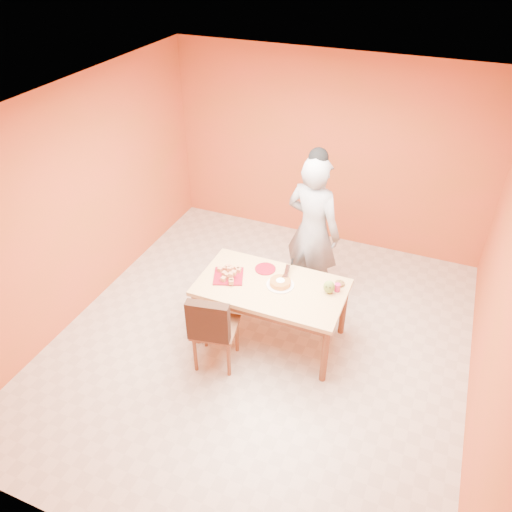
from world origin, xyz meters
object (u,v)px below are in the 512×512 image
at_px(dining_table, 271,292).
at_px(sponge_cake, 280,283).
at_px(person, 313,231).
at_px(pastry_platter, 228,276).
at_px(magenta_glass, 337,288).
at_px(egg_ornament, 329,287).
at_px(dining_chair, 214,327).
at_px(red_dinner_plate, 265,269).
at_px(checker_tin, 340,284).

distance_m(dining_table, sponge_cake, 0.16).
bearing_deg(dining_table, person, 78.99).
relative_size(dining_table, pastry_platter, 5.01).
bearing_deg(magenta_glass, dining_table, -164.85).
height_order(pastry_platter, sponge_cake, sponge_cake).
bearing_deg(egg_ornament, person, 140.41).
bearing_deg(magenta_glass, dining_chair, -144.95).
distance_m(person, pastry_platter, 1.17).
distance_m(dining_table, person, 0.97).
height_order(dining_table, egg_ornament, egg_ornament).
height_order(dining_chair, egg_ornament, dining_chair).
bearing_deg(dining_table, pastry_platter, -176.04).
bearing_deg(red_dinner_plate, dining_chair, -106.32).
xyz_separation_m(red_dinner_plate, sponge_cake, (0.26, -0.21, 0.03)).
bearing_deg(checker_tin, dining_chair, -141.28).
distance_m(dining_chair, red_dinner_plate, 0.90).
xyz_separation_m(dining_chair, checker_tin, (1.09, 0.88, 0.26)).
bearing_deg(sponge_cake, egg_ornament, 8.32).
height_order(dining_table, person, person).
bearing_deg(dining_chair, magenta_glass, 24.48).
height_order(dining_table, dining_chair, dining_chair).
xyz_separation_m(red_dinner_plate, checker_tin, (0.85, 0.04, 0.01)).
relative_size(pastry_platter, red_dinner_plate, 1.36).
bearing_deg(dining_table, dining_chair, -125.34).
relative_size(pastry_platter, magenta_glass, 3.59).
height_order(magenta_glass, checker_tin, magenta_glass).
bearing_deg(pastry_platter, person, 54.37).
relative_size(pastry_platter, egg_ornament, 2.08).
distance_m(pastry_platter, red_dinner_plate, 0.43).
distance_m(red_dinner_plate, checker_tin, 0.85).
bearing_deg(red_dinner_plate, sponge_cake, -39.07).
bearing_deg(sponge_cake, pastry_platter, -172.46).
relative_size(magenta_glass, checker_tin, 0.88).
distance_m(dining_chair, sponge_cake, 0.85).
distance_m(dining_chair, person, 1.66).
distance_m(pastry_platter, checker_tin, 1.22).
bearing_deg(red_dinner_plate, egg_ornament, -9.65).
relative_size(person, magenta_glass, 21.78).
bearing_deg(magenta_glass, red_dinner_plate, 175.57).
bearing_deg(person, dining_table, 94.52).
relative_size(person, pastry_platter, 6.07).
bearing_deg(egg_ornament, magenta_glass, 62.56).
distance_m(egg_ornament, checker_tin, 0.20).
xyz_separation_m(dining_table, red_dinner_plate, (-0.17, 0.25, 0.10)).
xyz_separation_m(pastry_platter, sponge_cake, (0.58, 0.08, 0.03)).
height_order(egg_ornament, checker_tin, egg_ornament).
bearing_deg(red_dinner_plate, magenta_glass, -4.43).
bearing_deg(magenta_glass, egg_ornament, -139.24).
bearing_deg(checker_tin, person, 129.61).
distance_m(sponge_cake, egg_ornament, 0.52).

